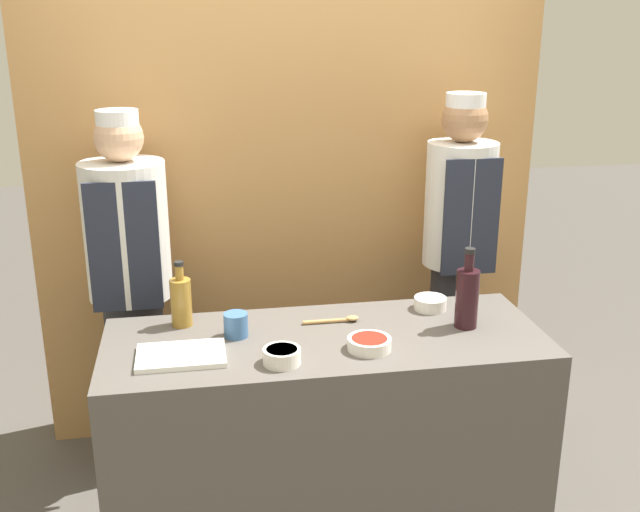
# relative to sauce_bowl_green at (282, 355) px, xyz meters

# --- Properties ---
(cabinet_wall) EXTENTS (2.44, 0.18, 2.40)m
(cabinet_wall) POSITION_rel_sauce_bowl_green_xyz_m (0.19, 1.23, 0.26)
(cabinet_wall) COLOR #B7844C
(cabinet_wall) RESTS_ON ground_plane
(counter) EXTENTS (1.66, 0.64, 0.90)m
(counter) POSITION_rel_sauce_bowl_green_xyz_m (0.19, 0.19, -0.48)
(counter) COLOR #514C47
(counter) RESTS_ON ground_plane
(sauce_bowl_green) EXTENTS (0.13, 0.13, 0.06)m
(sauce_bowl_green) POSITION_rel_sauce_bowl_green_xyz_m (0.00, 0.00, 0.00)
(sauce_bowl_green) COLOR white
(sauce_bowl_green) RESTS_ON counter
(sauce_bowl_brown) EXTENTS (0.13, 0.13, 0.05)m
(sauce_bowl_brown) POSITION_rel_sauce_bowl_green_xyz_m (0.66, 0.39, -0.00)
(sauce_bowl_brown) COLOR white
(sauce_bowl_brown) RESTS_ON counter
(sauce_bowl_red) EXTENTS (0.16, 0.16, 0.04)m
(sauce_bowl_red) POSITION_rel_sauce_bowl_green_xyz_m (0.33, 0.06, -0.01)
(sauce_bowl_red) COLOR white
(sauce_bowl_red) RESTS_ON counter
(cutting_board) EXTENTS (0.31, 0.21, 0.02)m
(cutting_board) POSITION_rel_sauce_bowl_green_xyz_m (-0.35, 0.10, -0.02)
(cutting_board) COLOR white
(cutting_board) RESTS_ON counter
(bottle_wine) EXTENTS (0.09, 0.09, 0.32)m
(bottle_wine) POSITION_rel_sauce_bowl_green_xyz_m (0.74, 0.20, 0.09)
(bottle_wine) COLOR black
(bottle_wine) RESTS_ON counter
(bottle_vinegar) EXTENTS (0.08, 0.08, 0.26)m
(bottle_vinegar) POSITION_rel_sauce_bowl_green_xyz_m (-0.34, 0.40, 0.07)
(bottle_vinegar) COLOR olive
(bottle_vinegar) RESTS_ON counter
(cup_blue) EXTENTS (0.09, 0.09, 0.09)m
(cup_blue) POSITION_rel_sauce_bowl_green_xyz_m (-0.14, 0.26, 0.01)
(cup_blue) COLOR #386093
(cup_blue) RESTS_ON counter
(wooden_spoon) EXTENTS (0.22, 0.04, 0.02)m
(wooden_spoon) POSITION_rel_sauce_bowl_green_xyz_m (0.26, 0.32, -0.02)
(wooden_spoon) COLOR #B2844C
(wooden_spoon) RESTS_ON counter
(chef_left) EXTENTS (0.37, 0.37, 1.68)m
(chef_left) POSITION_rel_sauce_bowl_green_xyz_m (-0.57, 0.88, -0.03)
(chef_left) COLOR #28282D
(chef_left) RESTS_ON ground_plane
(chef_right) EXTENTS (0.33, 0.33, 1.72)m
(chef_right) POSITION_rel_sauce_bowl_green_xyz_m (0.95, 0.88, 0.01)
(chef_right) COLOR #28282D
(chef_right) RESTS_ON ground_plane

